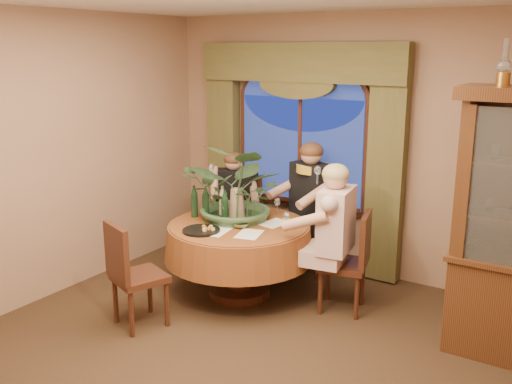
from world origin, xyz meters
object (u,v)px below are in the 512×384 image
Objects in this scene: chair_front_left at (140,274)px; chair_back at (244,222)px; chair_right at (343,262)px; centerpiece_plant at (240,154)px; wine_bottle_0 at (206,202)px; wine_bottle_4 at (194,201)px; stoneware_vase at (237,204)px; oil_lamp_left at (505,62)px; chair_back_right at (318,231)px; wine_bottle_1 at (223,199)px; wine_bottle_3 at (207,199)px; wine_bottle_2 at (225,207)px; dining_table at (239,260)px; person_pink at (336,240)px; person_back at (234,206)px; person_scarf at (312,208)px; wine_bottle_5 at (222,202)px.

chair_back is at bearing 114.16° from chair_front_left.
centerpiece_plant is (-1.08, -0.11, 0.94)m from chair_right.
wine_bottle_4 is at bearing -165.24° from wine_bottle_0.
wine_bottle_4 is at bearing -155.05° from stoneware_vase.
centerpiece_plant is (-2.33, -0.05, -0.91)m from oil_lamp_left.
chair_back_right is 1.43m from wine_bottle_4.
oil_lamp_left is at bearing -0.09° from wine_bottle_1.
oil_lamp_left reaches higher than chair_right.
stoneware_vase is at bearing -176.24° from centerpiece_plant.
chair_front_left is 2.91× the size of wine_bottle_3.
dining_table is at bearing 17.37° from wine_bottle_2.
person_back is at bearing 59.08° from person_pink.
centerpiece_plant is 3.64× the size of wine_bottle_1.
person_scarf is at bearing 63.34° from centerpiece_plant.
chair_front_left is 1.51m from centerpiece_plant.
oil_lamp_left is 0.28× the size of centerpiece_plant.
wine_bottle_4 reaches higher than chair_back.
centerpiece_plant is 3.64× the size of wine_bottle_5.
person_scarf reaches higher than stoneware_vase.
wine_bottle_2 is 0.18m from wine_bottle_5.
wine_bottle_0 and wine_bottle_5 have the same top height.
chair_front_left is at bearing -89.47° from wine_bottle_0.
wine_bottle_4 is (-0.13, 0.96, 0.44)m from chair_front_left.
dining_table is 0.56m from stoneware_vase.
chair_front_left is at bearing -103.17° from stoneware_vase.
chair_right is at bearing 13.74° from dining_table.
dining_table is 1.15× the size of person_back.
wine_bottle_0 is at bearing 73.41° from chair_back_right.
wine_bottle_4 reaches higher than stoneware_vase.
chair_back is at bearing 104.00° from wine_bottle_1.
wine_bottle_2 is at bearing -162.63° from dining_table.
person_pink is 1.39m from wine_bottle_0.
wine_bottle_5 is (0.07, -0.10, 0.00)m from wine_bottle_1.
oil_lamp_left is 2.23m from chair_right.
chair_back_right is (0.40, 0.97, 0.10)m from dining_table.
wine_bottle_2 and wine_bottle_5 have the same top height.
stoneware_vase is (0.27, 1.14, 0.42)m from chair_front_left.
wine_bottle_4 is (-0.44, -0.19, -0.50)m from centerpiece_plant.
chair_front_left is at bearing -96.47° from wine_bottle_5.
person_pink is 4.64× the size of stoneware_vase.
centerpiece_plant is (0.41, -0.67, 0.94)m from chair_back.
wine_bottle_2 is (-2.40, -0.23, -1.41)m from oil_lamp_left.
chair_front_left is 0.80× the size of centerpiece_plant.
chair_back_right is 2.91× the size of wine_bottle_4.
centerpiece_plant is 3.64× the size of wine_bottle_0.
chair_back is 0.65× the size of person_scarf.
wine_bottle_2 is 1.00× the size of wine_bottle_5.
person_scarf reaches higher than chair_right.
wine_bottle_2 is (0.25, 0.96, 0.44)m from chair_front_left.
wine_bottle_1 is at bearing 166.40° from stoneware_vase.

